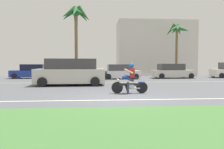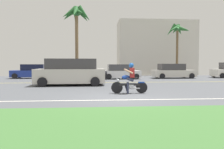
{
  "view_description": "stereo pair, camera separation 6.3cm",
  "coord_description": "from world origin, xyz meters",
  "px_view_note": "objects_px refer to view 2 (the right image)",
  "views": [
    {
      "loc": [
        -1.01,
        -9.14,
        1.5
      ],
      "look_at": [
        0.02,
        4.21,
        0.84
      ],
      "focal_mm": 33.35,
      "sensor_mm": 36.0,
      "label": 1
    },
    {
      "loc": [
        -0.95,
        -9.15,
        1.5
      ],
      "look_at": [
        0.02,
        4.21,
        0.84
      ],
      "focal_mm": 33.35,
      "sensor_mm": 36.0,
      "label": 2
    }
  ],
  "objects_px": {
    "parked_car_0": "(32,72)",
    "parked_car_3": "(173,71)",
    "motorcyclist": "(130,80)",
    "parked_car_2": "(121,72)",
    "suv_nearby": "(71,72)",
    "parked_car_1": "(75,72)",
    "palm_tree_0": "(178,32)",
    "palm_tree_1": "(77,17)"
  },
  "relations": [
    {
      "from": "suv_nearby",
      "to": "parked_car_1",
      "type": "xyz_separation_m",
      "value": [
        -0.37,
        6.14,
        -0.16
      ]
    },
    {
      "from": "parked_car_0",
      "to": "palm_tree_0",
      "type": "xyz_separation_m",
      "value": [
        16.87,
        2.11,
        4.78
      ]
    },
    {
      "from": "suv_nearby",
      "to": "parked_car_2",
      "type": "relative_size",
      "value": 1.29
    },
    {
      "from": "parked_car_1",
      "to": "parked_car_2",
      "type": "distance_m",
      "value": 4.65
    },
    {
      "from": "motorcyclist",
      "to": "parked_car_2",
      "type": "bearing_deg",
      "value": 86.01
    },
    {
      "from": "suv_nearby",
      "to": "parked_car_2",
      "type": "distance_m",
      "value": 7.46
    },
    {
      "from": "parked_car_0",
      "to": "parked_car_2",
      "type": "bearing_deg",
      "value": -10.23
    },
    {
      "from": "motorcyclist",
      "to": "suv_nearby",
      "type": "distance_m",
      "value": 5.7
    },
    {
      "from": "palm_tree_0",
      "to": "palm_tree_1",
      "type": "height_order",
      "value": "palm_tree_1"
    },
    {
      "from": "palm_tree_0",
      "to": "palm_tree_1",
      "type": "xyz_separation_m",
      "value": [
        -12.28,
        0.52,
        1.65
      ]
    },
    {
      "from": "palm_tree_1",
      "to": "parked_car_2",
      "type": "bearing_deg",
      "value": -41.87
    },
    {
      "from": "suv_nearby",
      "to": "parked_car_0",
      "type": "relative_size",
      "value": 1.25
    },
    {
      "from": "parked_car_2",
      "to": "parked_car_1",
      "type": "bearing_deg",
      "value": 179.58
    },
    {
      "from": "palm_tree_0",
      "to": "suv_nearby",
      "type": "bearing_deg",
      "value": -139.78
    },
    {
      "from": "motorcyclist",
      "to": "parked_car_1",
      "type": "relative_size",
      "value": 0.47
    },
    {
      "from": "motorcyclist",
      "to": "palm_tree_1",
      "type": "height_order",
      "value": "palm_tree_1"
    },
    {
      "from": "suv_nearby",
      "to": "palm_tree_0",
      "type": "distance_m",
      "value": 16.01
    },
    {
      "from": "parked_car_0",
      "to": "parked_car_3",
      "type": "distance_m",
      "value": 15.23
    },
    {
      "from": "motorcyclist",
      "to": "parked_car_1",
      "type": "height_order",
      "value": "parked_car_1"
    },
    {
      "from": "suv_nearby",
      "to": "palm_tree_1",
      "type": "relative_size",
      "value": 0.59
    },
    {
      "from": "palm_tree_1",
      "to": "parked_car_1",
      "type": "bearing_deg",
      "value": -87.52
    },
    {
      "from": "parked_car_2",
      "to": "palm_tree_0",
      "type": "xyz_separation_m",
      "value": [
        7.45,
        3.81,
        4.78
      ]
    },
    {
      "from": "motorcyclist",
      "to": "parked_car_0",
      "type": "distance_m",
      "value": 15.03
    },
    {
      "from": "palm_tree_0",
      "to": "parked_car_2",
      "type": "bearing_deg",
      "value": -152.91
    },
    {
      "from": "suv_nearby",
      "to": "palm_tree_0",
      "type": "relative_size",
      "value": 0.78
    },
    {
      "from": "parked_car_1",
      "to": "palm_tree_1",
      "type": "bearing_deg",
      "value": 92.48
    },
    {
      "from": "suv_nearby",
      "to": "parked_car_0",
      "type": "distance_m",
      "value": 9.35
    },
    {
      "from": "parked_car_3",
      "to": "palm_tree_0",
      "type": "distance_m",
      "value": 5.91
    },
    {
      "from": "parked_car_0",
      "to": "palm_tree_1",
      "type": "relative_size",
      "value": 0.47
    },
    {
      "from": "suv_nearby",
      "to": "motorcyclist",
      "type": "bearing_deg",
      "value": -51.61
    },
    {
      "from": "parked_car_2",
      "to": "parked_car_3",
      "type": "height_order",
      "value": "parked_car_3"
    },
    {
      "from": "motorcyclist",
      "to": "palm_tree_0",
      "type": "distance_m",
      "value": 17.23
    },
    {
      "from": "motorcyclist",
      "to": "palm_tree_1",
      "type": "xyz_separation_m",
      "value": [
        -4.09,
        14.9,
        6.47
      ]
    },
    {
      "from": "parked_car_0",
      "to": "palm_tree_1",
      "type": "xyz_separation_m",
      "value": [
        4.59,
        2.63,
        6.43
      ]
    },
    {
      "from": "parked_car_2",
      "to": "palm_tree_0",
      "type": "relative_size",
      "value": 0.6
    },
    {
      "from": "parked_car_0",
      "to": "parked_car_1",
      "type": "height_order",
      "value": "parked_car_1"
    },
    {
      "from": "parked_car_1",
      "to": "palm_tree_1",
      "type": "distance_m",
      "value": 7.69
    },
    {
      "from": "parked_car_2",
      "to": "motorcyclist",
      "type": "bearing_deg",
      "value": -93.99
    },
    {
      "from": "motorcyclist",
      "to": "parked_car_2",
      "type": "xyz_separation_m",
      "value": [
        0.74,
        10.57,
        0.03
      ]
    },
    {
      "from": "parked_car_0",
      "to": "palm_tree_1",
      "type": "height_order",
      "value": "palm_tree_1"
    },
    {
      "from": "suv_nearby",
      "to": "parked_car_2",
      "type": "xyz_separation_m",
      "value": [
        4.28,
        6.1,
        -0.22
      ]
    },
    {
      "from": "suv_nearby",
      "to": "palm_tree_0",
      "type": "bearing_deg",
      "value": 40.22
    }
  ]
}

